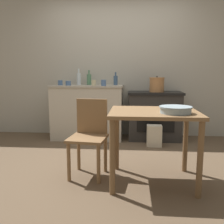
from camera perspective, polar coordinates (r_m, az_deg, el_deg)
name	(u,v)px	position (r m, az deg, el deg)	size (l,w,h in m)	color
ground_plane	(110,163)	(3.30, -0.55, -11.63)	(14.00, 14.00, 0.00)	brown
wall_back	(117,66)	(4.67, 1.24, 10.36)	(8.00, 0.07, 2.55)	#B2AD9E
counter_cabinet	(88,112)	(4.46, -5.54, 0.06)	(1.25, 0.62, 0.95)	beige
stove	(154,115)	(4.44, 9.66, -0.78)	(0.92, 0.57, 0.84)	#2D2B28
work_table	(154,123)	(2.64, 9.48, -2.46)	(0.91, 0.74, 0.77)	olive
chair	(89,134)	(2.85, -5.21, -5.12)	(0.44, 0.44, 0.86)	olive
flour_sack	(154,136)	(4.04, 9.61, -5.37)	(0.23, 0.16, 0.34)	beige
stock_pot	(157,85)	(4.35, 10.20, 6.18)	(0.26, 0.26, 0.27)	#B77A47
mixing_bowl_large	(176,109)	(2.49, 14.34, 0.60)	(0.32, 0.32, 0.07)	#93A8B2
bottle_far_left	(116,80)	(4.45, 0.83, 7.30)	(0.07, 0.07, 0.22)	#3D5675
bottle_left	(79,79)	(4.52, -7.60, 7.57)	(0.07, 0.07, 0.29)	silver
bottle_mid_left	(89,79)	(4.53, -5.26, 7.48)	(0.08, 0.08, 0.26)	#517F5B
cup_center_left	(68,83)	(4.38, -9.97, 6.52)	(0.09, 0.09, 0.08)	#4C6B99
cup_center	(104,83)	(4.16, -1.94, 6.69)	(0.08, 0.08, 0.10)	#4C6B99
cup_center_right	(60,83)	(4.50, -11.74, 6.58)	(0.08, 0.08, 0.09)	#4C6B99
cup_mid_right	(94,83)	(4.17, -4.17, 6.65)	(0.08, 0.08, 0.10)	beige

